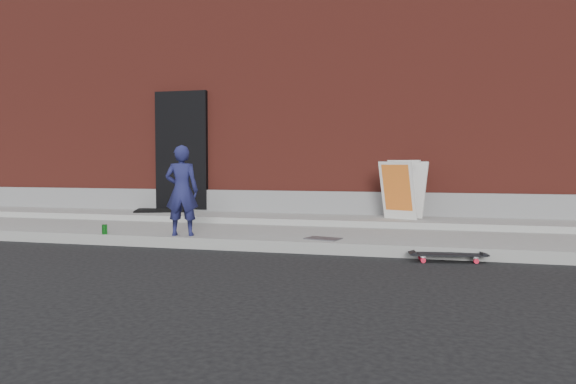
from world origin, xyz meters
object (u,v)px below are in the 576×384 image
(child, at_px, (182,191))
(soda_can, at_px, (105,229))
(skateboard, at_px, (448,255))
(pizza_sign, at_px, (403,189))

(child, bearing_deg, soda_can, -6.18)
(skateboard, bearing_deg, soda_can, 177.92)
(child, bearing_deg, skateboard, 161.09)
(soda_can, bearing_deg, child, 7.58)
(skateboard, xyz_separation_m, soda_can, (-4.68, 0.17, 0.14))
(skateboard, relative_size, soda_can, 6.43)
(child, relative_size, skateboard, 1.40)
(child, distance_m, soda_can, 1.27)
(pizza_sign, distance_m, soda_can, 4.68)
(child, xyz_separation_m, soda_can, (-1.13, -0.15, -0.56))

